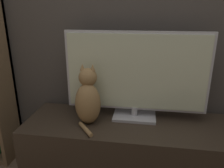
# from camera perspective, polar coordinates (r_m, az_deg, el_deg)

# --- Properties ---
(wall_back) EXTENTS (4.80, 0.05, 2.60)m
(wall_back) POSITION_cam_1_polar(r_m,az_deg,el_deg) (1.66, 7.67, 20.85)
(wall_back) COLOR #47423D
(wall_back) RESTS_ON ground_plane
(tv_stand) EXTENTS (1.56, 0.50, 0.48)m
(tv_stand) POSITION_cam_1_polar(r_m,az_deg,el_deg) (1.69, 5.80, -17.42)
(tv_stand) COLOR #33281E
(tv_stand) RESTS_ON ground_plane
(tv) EXTENTS (0.99, 0.18, 0.63)m
(tv) POSITION_cam_1_polar(r_m,az_deg,el_deg) (1.52, 6.25, 2.34)
(tv) COLOR #B7B7BC
(tv) RESTS_ON tv_stand
(cat) EXTENTS (0.19, 0.29, 0.42)m
(cat) POSITION_cam_1_polar(r_m,az_deg,el_deg) (1.50, -6.29, -3.93)
(cat) COLOR #997547
(cat) RESTS_ON tv_stand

